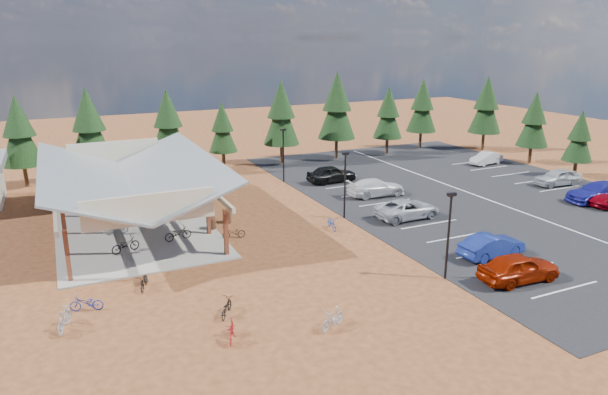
{
  "coord_description": "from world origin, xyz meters",
  "views": [
    {
      "loc": [
        -14.38,
        -32.53,
        13.32
      ],
      "look_at": [
        2.02,
        2.92,
        1.78
      ],
      "focal_mm": 32.0,
      "sensor_mm": 36.0,
      "label": 1
    }
  ],
  "objects_px": {
    "car_3": "(376,187)",
    "car_4": "(332,174)",
    "bike_pavilion": "(128,176)",
    "car_0": "(519,267)",
    "bike_0": "(125,245)",
    "bike_4": "(178,233)",
    "trash_bin_1": "(227,217)",
    "bike_16": "(234,233)",
    "car_2": "(407,209)",
    "lamp_post_2": "(283,152)",
    "lamp_post_0": "(449,230)",
    "bike_9": "(64,319)",
    "bike_2": "(101,211)",
    "bike_12": "(226,307)",
    "bike_5": "(161,216)",
    "bike_13": "(333,318)",
    "bike_11": "(231,330)",
    "car_1": "(492,246)",
    "bike_10": "(86,303)",
    "car_8": "(558,177)",
    "bike_8": "(144,281)",
    "car_9": "(486,158)",
    "bike_7": "(144,191)",
    "bike_6": "(166,202)",
    "lamp_post_1": "(345,181)",
    "bike_1": "(116,228)",
    "bike_14": "(332,223)",
    "car_7": "(599,192)",
    "trash_bin_0": "(212,224)"
  },
  "relations": [
    {
      "from": "trash_bin_1",
      "to": "bike_16",
      "type": "height_order",
      "value": "trash_bin_1"
    },
    {
      "from": "bike_0",
      "to": "bike_4",
      "type": "xyz_separation_m",
      "value": [
        3.52,
        0.73,
        -0.01
      ]
    },
    {
      "from": "car_2",
      "to": "lamp_post_2",
      "type": "bearing_deg",
      "value": 15.36
    },
    {
      "from": "bike_1",
      "to": "bike_2",
      "type": "bearing_deg",
      "value": 12.97
    },
    {
      "from": "bike_13",
      "to": "bike_11",
      "type": "bearing_deg",
      "value": -127.53
    },
    {
      "from": "bike_14",
      "to": "car_9",
      "type": "relative_size",
      "value": 0.45
    },
    {
      "from": "car_4",
      "to": "car_9",
      "type": "height_order",
      "value": "car_4"
    },
    {
      "from": "trash_bin_1",
      "to": "bike_0",
      "type": "distance_m",
      "value": 8.26
    },
    {
      "from": "bike_13",
      "to": "car_4",
      "type": "relative_size",
      "value": 0.36
    },
    {
      "from": "bike_2",
      "to": "bike_13",
      "type": "xyz_separation_m",
      "value": [
        8.47,
        -21.85,
        -0.09
      ]
    },
    {
      "from": "lamp_post_2",
      "to": "trash_bin_0",
      "type": "xyz_separation_m",
      "value": [
        -9.96,
        -10.35,
        -2.53
      ]
    },
    {
      "from": "bike_11",
      "to": "car_8",
      "type": "relative_size",
      "value": 0.36
    },
    {
      "from": "lamp_post_2",
      "to": "car_7",
      "type": "height_order",
      "value": "lamp_post_2"
    },
    {
      "from": "bike_1",
      "to": "car_2",
      "type": "height_order",
      "value": "car_2"
    },
    {
      "from": "bike_2",
      "to": "bike_5",
      "type": "bearing_deg",
      "value": -127.71
    },
    {
      "from": "bike_7",
      "to": "car_2",
      "type": "height_order",
      "value": "car_2"
    },
    {
      "from": "bike_6",
      "to": "bike_8",
      "type": "xyz_separation_m",
      "value": [
        -3.98,
        -14.06,
        -0.14
      ]
    },
    {
      "from": "lamp_post_0",
      "to": "lamp_post_2",
      "type": "xyz_separation_m",
      "value": [
        0.0,
        24.0,
        0.0
      ]
    },
    {
      "from": "lamp_post_0",
      "to": "lamp_post_2",
      "type": "relative_size",
      "value": 1.0
    },
    {
      "from": "bike_pavilion",
      "to": "car_4",
      "type": "height_order",
      "value": "bike_pavilion"
    },
    {
      "from": "bike_5",
      "to": "bike_12",
      "type": "bearing_deg",
      "value": -174.77
    },
    {
      "from": "lamp_post_0",
      "to": "car_3",
      "type": "distance_m",
      "value": 17.17
    },
    {
      "from": "bike_2",
      "to": "bike_12",
      "type": "xyz_separation_m",
      "value": [
        4.22,
        -18.51,
        -0.16
      ]
    },
    {
      "from": "bike_1",
      "to": "car_8",
      "type": "relative_size",
      "value": 0.36
    },
    {
      "from": "bike_7",
      "to": "car_1",
      "type": "distance_m",
      "value": 28.76
    },
    {
      "from": "bike_11",
      "to": "car_2",
      "type": "distance_m",
      "value": 20.68
    },
    {
      "from": "bike_5",
      "to": "bike_6",
      "type": "bearing_deg",
      "value": -13.03
    },
    {
      "from": "bike_12",
      "to": "lamp_post_1",
      "type": "bearing_deg",
      "value": -107.35
    },
    {
      "from": "lamp_post_0",
      "to": "bike_9",
      "type": "relative_size",
      "value": 2.79
    },
    {
      "from": "bike_11",
      "to": "bike_8",
      "type": "bearing_deg",
      "value": 132.84
    },
    {
      "from": "trash_bin_1",
      "to": "car_0",
      "type": "xyz_separation_m",
      "value": [
        11.99,
        -16.71,
        0.41
      ]
    },
    {
      "from": "bike_10",
      "to": "car_8",
      "type": "xyz_separation_m",
      "value": [
        41.76,
        7.47,
        0.38
      ]
    },
    {
      "from": "lamp_post_1",
      "to": "car_1",
      "type": "height_order",
      "value": "lamp_post_1"
    },
    {
      "from": "lamp_post_2",
      "to": "bike_16",
      "type": "bearing_deg",
      "value": -125.56
    },
    {
      "from": "car_3",
      "to": "car_4",
      "type": "distance_m",
      "value": 5.92
    },
    {
      "from": "trash_bin_1",
      "to": "bike_4",
      "type": "xyz_separation_m",
      "value": [
        -4.16,
        -2.3,
        0.14
      ]
    },
    {
      "from": "bike_pavilion",
      "to": "car_0",
      "type": "height_order",
      "value": "bike_pavilion"
    },
    {
      "from": "bike_pavilion",
      "to": "car_9",
      "type": "height_order",
      "value": "bike_pavilion"
    },
    {
      "from": "car_1",
      "to": "bike_pavilion",
      "type": "bearing_deg",
      "value": 48.94
    },
    {
      "from": "trash_bin_1",
      "to": "bike_5",
      "type": "relative_size",
      "value": 0.55
    },
    {
      "from": "trash_bin_0",
      "to": "bike_11",
      "type": "distance_m",
      "value": 15.16
    },
    {
      "from": "bike_0",
      "to": "car_7",
      "type": "xyz_separation_m",
      "value": [
        37.68,
        -4.91,
        0.28
      ]
    },
    {
      "from": "car_2",
      "to": "bike_8",
      "type": "bearing_deg",
      "value": 99.46
    },
    {
      "from": "bike_8",
      "to": "car_0",
      "type": "xyz_separation_m",
      "value": [
        19.42,
        -7.97,
        0.41
      ]
    },
    {
      "from": "bike_5",
      "to": "bike_16",
      "type": "distance_m",
      "value": 6.61
    },
    {
      "from": "bike_8",
      "to": "car_1",
      "type": "bearing_deg",
      "value": 6.15
    },
    {
      "from": "lamp_post_2",
      "to": "trash_bin_1",
      "type": "height_order",
      "value": "lamp_post_2"
    },
    {
      "from": "trash_bin_1",
      "to": "bike_11",
      "type": "relative_size",
      "value": 0.56
    },
    {
      "from": "car_9",
      "to": "car_3",
      "type": "bearing_deg",
      "value": -82.54
    },
    {
      "from": "trash_bin_1",
      "to": "car_2",
      "type": "distance_m",
      "value": 13.67
    }
  ]
}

